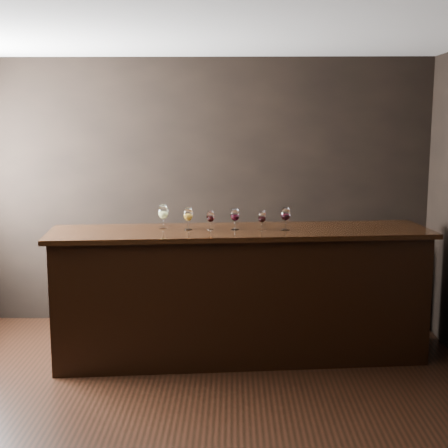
{
  "coord_description": "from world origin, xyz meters",
  "views": [
    {
      "loc": [
        0.44,
        -4.32,
        2.15
      ],
      "look_at": [
        0.36,
        1.15,
        1.24
      ],
      "focal_mm": 50.0,
      "sensor_mm": 36.0,
      "label": 1
    }
  ],
  "objects_px": {
    "glass_amber": "(188,215)",
    "glass_red_b": "(235,215)",
    "glass_red_a": "(210,217)",
    "bar_counter": "(241,296)",
    "glass_red_c": "(262,217)",
    "back_bar_shelf": "(259,283)",
    "glass_white": "(163,213)",
    "glass_red_d": "(286,215)"
  },
  "relations": [
    {
      "from": "glass_red_b",
      "to": "bar_counter",
      "type": "bearing_deg",
      "value": 3.34
    },
    {
      "from": "glass_amber",
      "to": "glass_red_c",
      "type": "bearing_deg",
      "value": -0.3
    },
    {
      "from": "glass_white",
      "to": "back_bar_shelf",
      "type": "bearing_deg",
      "value": 43.01
    },
    {
      "from": "bar_counter",
      "to": "glass_red_b",
      "type": "xyz_separation_m",
      "value": [
        -0.05,
        -0.0,
        0.75
      ]
    },
    {
      "from": "glass_red_a",
      "to": "glass_red_b",
      "type": "bearing_deg",
      "value": 0.1
    },
    {
      "from": "bar_counter",
      "to": "glass_white",
      "type": "xyz_separation_m",
      "value": [
        -0.7,
        0.04,
        0.76
      ]
    },
    {
      "from": "glass_white",
      "to": "glass_red_c",
      "type": "distance_m",
      "value": 0.89
    },
    {
      "from": "glass_red_d",
      "to": "glass_red_b",
      "type": "bearing_deg",
      "value": 179.1
    },
    {
      "from": "glass_white",
      "to": "glass_red_c",
      "type": "height_order",
      "value": "glass_white"
    },
    {
      "from": "glass_red_d",
      "to": "glass_white",
      "type": "bearing_deg",
      "value": 177.42
    },
    {
      "from": "glass_amber",
      "to": "glass_red_b",
      "type": "relative_size",
      "value": 1.04
    },
    {
      "from": "glass_red_d",
      "to": "glass_red_a",
      "type": "bearing_deg",
      "value": 179.43
    },
    {
      "from": "back_bar_shelf",
      "to": "glass_red_b",
      "type": "height_order",
      "value": "glass_red_b"
    },
    {
      "from": "back_bar_shelf",
      "to": "glass_white",
      "type": "bearing_deg",
      "value": -136.99
    },
    {
      "from": "bar_counter",
      "to": "back_bar_shelf",
      "type": "xyz_separation_m",
      "value": [
        0.2,
        0.88,
        -0.1
      ]
    },
    {
      "from": "glass_amber",
      "to": "glass_red_a",
      "type": "relative_size",
      "value": 1.19
    },
    {
      "from": "glass_amber",
      "to": "glass_red_c",
      "type": "height_order",
      "value": "glass_amber"
    },
    {
      "from": "glass_amber",
      "to": "glass_red_d",
      "type": "relative_size",
      "value": 0.97
    },
    {
      "from": "glass_amber",
      "to": "back_bar_shelf",
      "type": "bearing_deg",
      "value": 53.07
    },
    {
      "from": "glass_amber",
      "to": "glass_red_a",
      "type": "bearing_deg",
      "value": 3.5
    },
    {
      "from": "glass_red_c",
      "to": "glass_red_d",
      "type": "relative_size",
      "value": 0.83
    },
    {
      "from": "back_bar_shelf",
      "to": "glass_white",
      "type": "distance_m",
      "value": 1.5
    },
    {
      "from": "glass_amber",
      "to": "glass_red_b",
      "type": "xyz_separation_m",
      "value": [
        0.42,
        0.01,
        -0.01
      ]
    },
    {
      "from": "back_bar_shelf",
      "to": "glass_red_a",
      "type": "height_order",
      "value": "glass_red_a"
    },
    {
      "from": "glass_white",
      "to": "glass_red_d",
      "type": "xyz_separation_m",
      "value": [
        1.09,
        -0.05,
        -0.01
      ]
    },
    {
      "from": "bar_counter",
      "to": "glass_red_a",
      "type": "height_order",
      "value": "glass_red_a"
    },
    {
      "from": "glass_red_b",
      "to": "glass_red_d",
      "type": "xyz_separation_m",
      "value": [
        0.45,
        -0.01,
        0.01
      ]
    },
    {
      "from": "glass_red_a",
      "to": "glass_amber",
      "type": "bearing_deg",
      "value": -176.5
    },
    {
      "from": "bar_counter",
      "to": "glass_white",
      "type": "distance_m",
      "value": 1.03
    },
    {
      "from": "back_bar_shelf",
      "to": "glass_amber",
      "type": "relative_size",
      "value": 13.13
    },
    {
      "from": "back_bar_shelf",
      "to": "glass_red_d",
      "type": "height_order",
      "value": "glass_red_d"
    },
    {
      "from": "bar_counter",
      "to": "glass_amber",
      "type": "height_order",
      "value": "glass_amber"
    },
    {
      "from": "bar_counter",
      "to": "glass_white",
      "type": "bearing_deg",
      "value": 170.93
    },
    {
      "from": "bar_counter",
      "to": "glass_red_a",
      "type": "bearing_deg",
      "value": 174.87
    },
    {
      "from": "glass_red_a",
      "to": "glass_red_b",
      "type": "relative_size",
      "value": 0.88
    },
    {
      "from": "glass_red_c",
      "to": "bar_counter",
      "type": "bearing_deg",
      "value": 174.21
    },
    {
      "from": "glass_amber",
      "to": "glass_red_b",
      "type": "height_order",
      "value": "glass_amber"
    },
    {
      "from": "glass_red_c",
      "to": "back_bar_shelf",
      "type": "bearing_deg",
      "value": 89.05
    },
    {
      "from": "glass_white",
      "to": "glass_amber",
      "type": "distance_m",
      "value": 0.23
    },
    {
      "from": "glass_amber",
      "to": "glass_red_a",
      "type": "height_order",
      "value": "glass_amber"
    },
    {
      "from": "glass_amber",
      "to": "glass_red_b",
      "type": "bearing_deg",
      "value": 1.72
    },
    {
      "from": "glass_amber",
      "to": "glass_red_a",
      "type": "distance_m",
      "value": 0.2
    }
  ]
}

